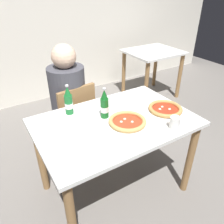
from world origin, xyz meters
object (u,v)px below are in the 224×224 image
pizza_margherita_near (165,109)px  pizza_marinara_far (127,122)px  chair_behind_table (73,118)px  diner_seated (69,107)px  beer_bottle_center (104,105)px  dining_table_main (115,133)px  napkin_with_cutlery (143,97)px  beer_bottle_left (69,102)px  paper_cup (175,123)px  dining_table_background (153,61)px

pizza_margherita_near → pizza_marinara_far: bearing=178.9°
chair_behind_table → pizza_marinara_far: size_ratio=2.81×
diner_seated → beer_bottle_center: (0.08, -0.57, 0.27)m
dining_table_main → napkin_with_cutlery: bearing=24.9°
diner_seated → beer_bottle_left: bearing=-109.6°
diner_seated → beer_bottle_left: (-0.13, -0.37, 0.27)m
beer_bottle_center → paper_cup: bearing=-49.0°
diner_seated → pizza_margherita_near: diner_seated is taller
chair_behind_table → diner_seated: bearing=-86.8°
dining_table_main → chair_behind_table: (-0.11, 0.61, -0.15)m
pizza_margherita_near → beer_bottle_center: size_ratio=1.20×
paper_cup → pizza_marinara_far: bearing=139.6°
chair_behind_table → beer_bottle_left: beer_bottle_left is taller
dining_table_background → napkin_with_cutlery: bearing=-134.3°
diner_seated → napkin_with_cutlery: diner_seated is taller
pizza_marinara_far → napkin_with_cutlery: size_ratio=1.31×
chair_behind_table → pizza_margherita_near: 0.93m
dining_table_main → dining_table_background: (1.55, 1.35, -0.04)m
diner_seated → beer_bottle_center: 0.64m
dining_table_main → pizza_marinara_far: (0.05, -0.09, 0.14)m
beer_bottle_center → paper_cup: 0.53m
chair_behind_table → beer_bottle_left: (-0.14, -0.32, 0.37)m
pizza_marinara_far → paper_cup: 0.34m
chair_behind_table → pizza_margherita_near: (0.53, -0.71, 0.29)m
pizza_marinara_far → napkin_with_cutlery: pizza_marinara_far is taller
beer_bottle_left → beer_bottle_center: bearing=-42.9°
pizza_margherita_near → pizza_marinara_far: 0.37m
dining_table_background → paper_cup: (-1.24, -1.66, 0.21)m
pizza_marinara_far → napkin_with_cutlery: 0.47m
pizza_marinara_far → chair_behind_table: bearing=102.8°
diner_seated → pizza_margherita_near: (0.54, -0.76, 0.19)m
beer_bottle_center → beer_bottle_left: bearing=137.1°
diner_seated → pizza_marinara_far: bearing=-77.3°
napkin_with_cutlery → paper_cup: bearing=-102.9°
pizza_margherita_near → diner_seated: bearing=125.4°
beer_bottle_left → paper_cup: 0.82m
dining_table_main → pizza_margherita_near: (0.42, -0.10, 0.14)m
dining_table_main → beer_bottle_left: 0.44m
pizza_marinara_far → napkin_with_cutlery: bearing=37.4°
beer_bottle_center → paper_cup: (0.35, -0.40, -0.06)m
pizza_marinara_far → paper_cup: (0.26, -0.22, 0.03)m
beer_bottle_left → napkin_with_cutlery: bearing=-7.7°
pizza_margherita_near → dining_table_main: bearing=166.7°
chair_behind_table → dining_table_background: 1.82m
chair_behind_table → beer_bottle_center: (0.07, -0.52, 0.37)m
pizza_marinara_far → beer_bottle_center: beer_bottle_center is taller
dining_table_background → paper_cup: paper_cup is taller
diner_seated → paper_cup: (0.43, -0.97, 0.21)m
napkin_with_cutlery → dining_table_background: bearing=45.7°
pizza_margherita_near → pizza_marinara_far: same height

